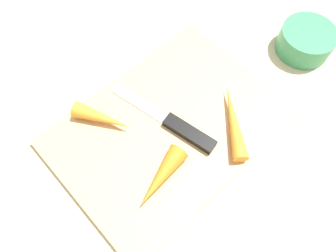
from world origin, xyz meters
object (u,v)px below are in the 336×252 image
carrot_shortest (102,118)px  small_bowl (306,41)px  carrot_longest (233,121)px  carrot_medium (161,177)px  cutting_board (168,128)px  knife (182,129)px

carrot_shortest → small_bowl: small_bowl is taller
carrot_longest → carrot_medium: bearing=124.5°
cutting_board → knife: 0.03m
knife → carrot_shortest: size_ratio=2.06×
knife → carrot_longest: carrot_longest is taller
cutting_board → carrot_shortest: carrot_shortest is taller
cutting_board → carrot_longest: 0.11m
knife → carrot_medium: size_ratio=2.03×
carrot_longest → small_bowl: (0.22, 0.02, -0.00)m
knife → small_bowl: bearing=-107.2°
carrot_longest → cutting_board: bearing=87.0°
cutting_board → knife: bearing=-62.2°
cutting_board → knife: knife is taller
carrot_medium → carrot_shortest: carrot_medium is taller
cutting_board → carrot_medium: carrot_medium is taller
knife → carrot_shortest: carrot_shortest is taller
carrot_medium → carrot_shortest: 0.14m
small_bowl → carrot_shortest: bearing=161.4°
carrot_shortest → small_bowl: 0.39m
knife → cutting_board: bearing=15.9°
carrot_medium → carrot_shortest: size_ratio=1.02×
knife → carrot_longest: bearing=-136.7°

